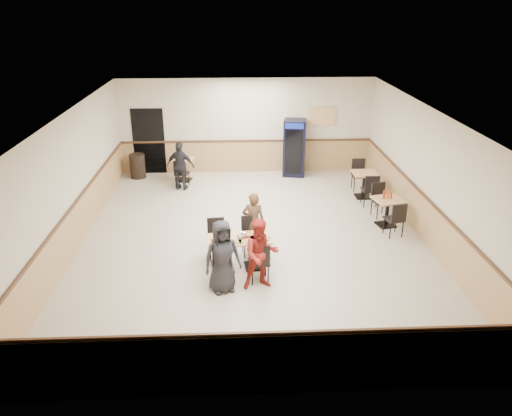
{
  "coord_description": "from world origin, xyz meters",
  "views": [
    {
      "loc": [
        -0.42,
        -10.54,
        5.24
      ],
      "look_at": [
        0.05,
        -0.5,
        1.0
      ],
      "focal_mm": 35.0,
      "sensor_mm": 36.0,
      "label": 1
    }
  ],
  "objects_px": {
    "diner_woman_left": "(222,256)",
    "side_table_near": "(387,208)",
    "diner_man_opposite": "(253,222)",
    "main_table": "(239,248)",
    "diner_woman_right": "(261,254)",
    "trash_bin": "(138,166)",
    "lone_diner": "(181,166)",
    "back_table": "(184,166)",
    "pepsi_cooler": "(294,148)",
    "side_table_far": "(364,181)"
  },
  "relations": [
    {
      "from": "diner_woman_right",
      "to": "trash_bin",
      "type": "xyz_separation_m",
      "value": [
        -3.51,
        6.66,
        -0.34
      ]
    },
    {
      "from": "lone_diner",
      "to": "side_table_near",
      "type": "relative_size",
      "value": 1.83
    },
    {
      "from": "diner_man_opposite",
      "to": "trash_bin",
      "type": "bearing_deg",
      "value": -48.57
    },
    {
      "from": "diner_man_opposite",
      "to": "diner_woman_right",
      "type": "bearing_deg",
      "value": 100.21
    },
    {
      "from": "diner_woman_left",
      "to": "trash_bin",
      "type": "height_order",
      "value": "diner_woman_left"
    },
    {
      "from": "main_table",
      "to": "side_table_near",
      "type": "distance_m",
      "value": 4.17
    },
    {
      "from": "side_table_near",
      "to": "pepsi_cooler",
      "type": "relative_size",
      "value": 0.44
    },
    {
      "from": "back_table",
      "to": "lone_diner",
      "type": "bearing_deg",
      "value": -90.0
    },
    {
      "from": "side_table_near",
      "to": "side_table_far",
      "type": "relative_size",
      "value": 1.07
    },
    {
      "from": "main_table",
      "to": "side_table_near",
      "type": "relative_size",
      "value": 1.74
    },
    {
      "from": "diner_woman_left",
      "to": "diner_man_opposite",
      "type": "distance_m",
      "value": 1.79
    },
    {
      "from": "diner_woman_right",
      "to": "side_table_far",
      "type": "height_order",
      "value": "diner_woman_right"
    },
    {
      "from": "lone_diner",
      "to": "side_table_near",
      "type": "distance_m",
      "value": 6.01
    },
    {
      "from": "side_table_near",
      "to": "diner_woman_right",
      "type": "bearing_deg",
      "value": -140.3
    },
    {
      "from": "diner_woman_right",
      "to": "trash_bin",
      "type": "bearing_deg",
      "value": 107.95
    },
    {
      "from": "trash_bin",
      "to": "side_table_far",
      "type": "bearing_deg",
      "value": -16.75
    },
    {
      "from": "diner_man_opposite",
      "to": "side_table_far",
      "type": "relative_size",
      "value": 1.86
    },
    {
      "from": "diner_man_opposite",
      "to": "lone_diner",
      "type": "relative_size",
      "value": 0.95
    },
    {
      "from": "diner_woman_left",
      "to": "back_table",
      "type": "distance_m",
      "value": 6.52
    },
    {
      "from": "side_table_near",
      "to": "back_table",
      "type": "distance_m",
      "value": 6.41
    },
    {
      "from": "pepsi_cooler",
      "to": "trash_bin",
      "type": "relative_size",
      "value": 2.36
    },
    {
      "from": "diner_woman_left",
      "to": "side_table_near",
      "type": "distance_m",
      "value": 4.9
    },
    {
      "from": "main_table",
      "to": "pepsi_cooler",
      "type": "height_order",
      "value": "pepsi_cooler"
    },
    {
      "from": "lone_diner",
      "to": "back_table",
      "type": "bearing_deg",
      "value": -73.51
    },
    {
      "from": "trash_bin",
      "to": "diner_woman_right",
      "type": "bearing_deg",
      "value": -62.2
    },
    {
      "from": "main_table",
      "to": "diner_woman_left",
      "type": "relative_size",
      "value": 0.94
    },
    {
      "from": "diner_woman_right",
      "to": "side_table_near",
      "type": "bearing_deg",
      "value": 29.84
    },
    {
      "from": "diner_woman_left",
      "to": "pepsi_cooler",
      "type": "distance_m",
      "value": 7.12
    },
    {
      "from": "side_table_far",
      "to": "back_table",
      "type": "bearing_deg",
      "value": 162.32
    },
    {
      "from": "side_table_near",
      "to": "side_table_far",
      "type": "height_order",
      "value": "side_table_far"
    },
    {
      "from": "diner_woman_left",
      "to": "diner_man_opposite",
      "type": "xyz_separation_m",
      "value": [
        0.66,
        1.67,
        -0.05
      ]
    },
    {
      "from": "pepsi_cooler",
      "to": "trash_bin",
      "type": "distance_m",
      "value": 4.97
    },
    {
      "from": "diner_woman_right",
      "to": "side_table_near",
      "type": "height_order",
      "value": "diner_woman_right"
    },
    {
      "from": "side_table_far",
      "to": "back_table",
      "type": "xyz_separation_m",
      "value": [
        -5.22,
        1.66,
        -0.03
      ]
    },
    {
      "from": "main_table",
      "to": "side_table_far",
      "type": "distance_m",
      "value": 5.29
    },
    {
      "from": "main_table",
      "to": "lone_diner",
      "type": "xyz_separation_m",
      "value": [
        -1.63,
        4.77,
        0.26
      ]
    },
    {
      "from": "pepsi_cooler",
      "to": "main_table",
      "type": "bearing_deg",
      "value": -97.02
    },
    {
      "from": "diner_man_opposite",
      "to": "back_table",
      "type": "bearing_deg",
      "value": -60.11
    },
    {
      "from": "main_table",
      "to": "back_table",
      "type": "relative_size",
      "value": 1.77
    },
    {
      "from": "main_table",
      "to": "diner_man_opposite",
      "type": "distance_m",
      "value": 0.92
    },
    {
      "from": "diner_woman_right",
      "to": "side_table_near",
      "type": "distance_m",
      "value": 4.26
    },
    {
      "from": "diner_woman_right",
      "to": "lone_diner",
      "type": "relative_size",
      "value": 1.0
    },
    {
      "from": "lone_diner",
      "to": "back_table",
      "type": "relative_size",
      "value": 1.87
    },
    {
      "from": "lone_diner",
      "to": "pepsi_cooler",
      "type": "bearing_deg",
      "value": -144.71
    },
    {
      "from": "diner_woman_right",
      "to": "back_table",
      "type": "height_order",
      "value": "diner_woman_right"
    },
    {
      "from": "trash_bin",
      "to": "back_table",
      "type": "bearing_deg",
      "value": -13.38
    },
    {
      "from": "diner_woman_left",
      "to": "side_table_far",
      "type": "distance_m",
      "value": 6.14
    },
    {
      "from": "diner_woman_right",
      "to": "back_table",
      "type": "bearing_deg",
      "value": 98.06
    },
    {
      "from": "side_table_far",
      "to": "trash_bin",
      "type": "bearing_deg",
      "value": 163.25
    },
    {
      "from": "diner_man_opposite",
      "to": "lone_diner",
      "type": "xyz_separation_m",
      "value": [
        -1.96,
        3.93,
        0.04
      ]
    }
  ]
}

